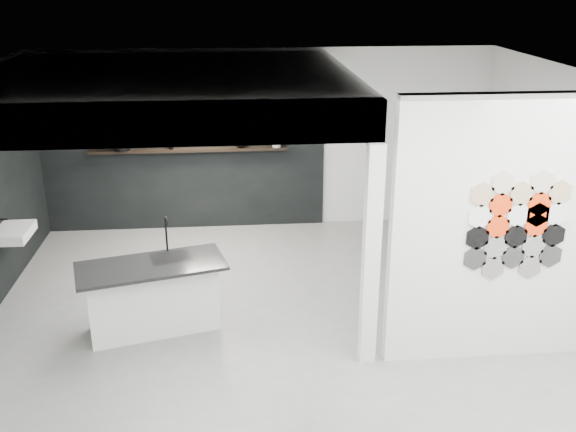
% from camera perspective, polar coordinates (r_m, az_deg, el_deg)
% --- Properties ---
extents(floor, '(7.00, 6.00, 0.01)m').
position_cam_1_polar(floor, '(7.78, -0.55, -8.79)').
color(floor, slate).
extents(partition_panel, '(2.45, 0.15, 2.80)m').
position_cam_1_polar(partition_panel, '(6.81, 19.11, -1.35)').
color(partition_panel, silver).
rests_on(partition_panel, floor).
extents(bay_clad_back, '(4.40, 0.04, 2.35)m').
position_cam_1_polar(bay_clad_back, '(10.10, -9.31, 5.26)').
color(bay_clad_back, black).
rests_on(bay_clad_back, floor).
extents(bulkhead, '(4.40, 4.00, 0.40)m').
position_cam_1_polar(bulkhead, '(7.89, -10.84, 11.06)').
color(bulkhead, silver).
rests_on(bulkhead, corner_column).
extents(corner_column, '(0.16, 0.16, 2.35)m').
position_cam_1_polar(corner_column, '(6.47, 7.39, -3.68)').
color(corner_column, silver).
rests_on(corner_column, floor).
extents(fascia_beam, '(4.40, 0.16, 0.40)m').
position_cam_1_polar(fascia_beam, '(6.01, -12.50, 7.96)').
color(fascia_beam, silver).
rests_on(fascia_beam, corner_column).
extents(wall_basin, '(0.40, 0.60, 0.12)m').
position_cam_1_polar(wall_basin, '(8.56, -23.21, -1.38)').
color(wall_basin, silver).
rests_on(wall_basin, bay_clad_left).
extents(display_shelf, '(3.00, 0.15, 0.04)m').
position_cam_1_polar(display_shelf, '(9.96, -8.82, 5.81)').
color(display_shelf, black).
rests_on(display_shelf, bay_clad_back).
extents(kitchen_island, '(1.73, 1.09, 1.29)m').
position_cam_1_polar(kitchen_island, '(7.44, -11.94, -6.90)').
color(kitchen_island, silver).
rests_on(kitchen_island, floor).
extents(stockpot, '(0.26, 0.26, 0.19)m').
position_cam_1_polar(stockpot, '(10.05, -14.58, 6.20)').
color(stockpot, black).
rests_on(stockpot, display_shelf).
extents(kettle, '(0.18, 0.18, 0.15)m').
position_cam_1_polar(kettle, '(9.91, -4.25, 6.49)').
color(kettle, black).
rests_on(kettle, display_shelf).
extents(glass_bowl, '(0.14, 0.14, 0.10)m').
position_cam_1_polar(glass_bowl, '(9.94, -1.01, 6.43)').
color(glass_bowl, gray).
rests_on(glass_bowl, display_shelf).
extents(glass_vase, '(0.11, 0.11, 0.14)m').
position_cam_1_polar(glass_vase, '(9.94, -1.01, 6.56)').
color(glass_vase, gray).
rests_on(glass_vase, display_shelf).
extents(bottle_dark, '(0.08, 0.08, 0.17)m').
position_cam_1_polar(bottle_dark, '(9.95, -10.36, 6.35)').
color(bottle_dark, black).
rests_on(bottle_dark, display_shelf).
extents(utensil_cup, '(0.08, 0.08, 0.10)m').
position_cam_1_polar(utensil_cup, '(10.05, -14.25, 5.97)').
color(utensil_cup, black).
rests_on(utensil_cup, display_shelf).
extents(hex_tile_cluster, '(1.04, 0.02, 1.16)m').
position_cam_1_polar(hex_tile_cluster, '(6.72, 19.76, -0.79)').
color(hex_tile_cluster, '#2D2D2D').
rests_on(hex_tile_cluster, partition_panel).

